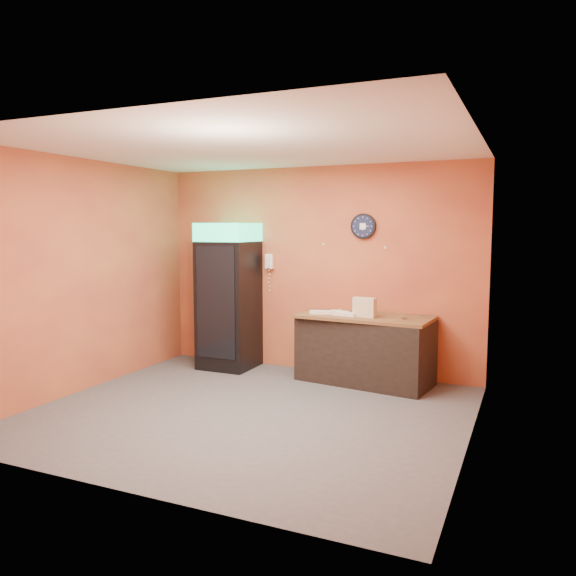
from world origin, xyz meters
The scene contains 15 objects.
floor centered at (0.00, 0.00, 0.00)m, with size 4.50×4.50×0.00m, color #47474C.
back_wall centered at (0.00, 2.00, 1.40)m, with size 4.50×0.02×2.80m, color #C96E38.
left_wall centered at (-2.25, 0.00, 1.40)m, with size 0.02×4.00×2.80m, color #C96E38.
right_wall centered at (2.25, 0.00, 1.40)m, with size 0.02×4.00×2.80m, color #C96E38.
ceiling centered at (0.00, 0.00, 2.80)m, with size 4.50×4.00×0.02m, color white.
beverage_cooler centered at (-1.18, 1.60, 1.00)m, with size 0.71×0.73×2.04m.
prep_counter centered at (0.80, 1.63, 0.41)m, with size 1.66×0.74×0.83m, color black.
wall_clock centered at (0.66, 1.97, 1.99)m, with size 0.33×0.06×0.33m.
wall_phone centered at (-0.70, 1.95, 1.50)m, with size 0.11×0.10×0.21m.
butcher_paper centered at (0.80, 1.63, 0.85)m, with size 1.66×0.80×0.04m, color brown.
sub_roll_stack centered at (0.83, 1.49, 0.99)m, with size 0.30×0.15×0.24m.
wrapped_sandwich_left centered at (0.25, 1.52, 0.89)m, with size 0.29×0.11×0.04m, color white.
wrapped_sandwich_mid centered at (0.58, 1.49, 0.89)m, with size 0.30×0.12×0.04m, color white.
wrapped_sandwich_right centered at (0.45, 1.65, 0.89)m, with size 0.26×0.10×0.04m, color white.
kitchen_tool centered at (0.44, 1.69, 0.90)m, with size 0.06×0.06×0.06m, color silver.
Camera 1 is at (2.73, -5.19, 1.98)m, focal length 35.00 mm.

